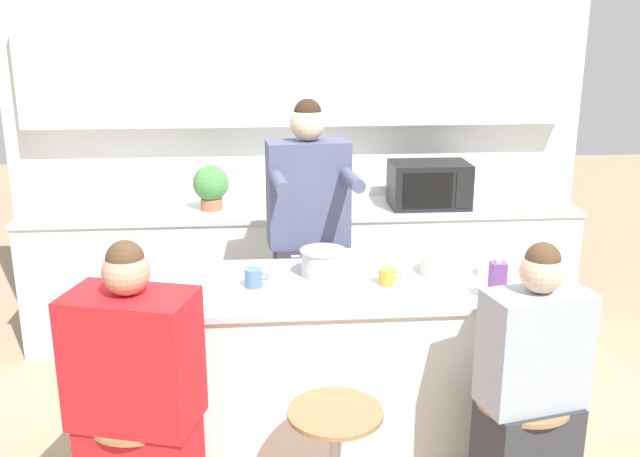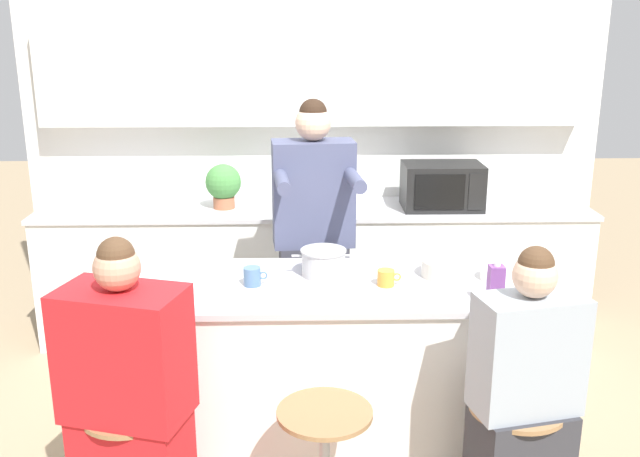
{
  "view_description": "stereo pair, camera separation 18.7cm",
  "coord_description": "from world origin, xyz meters",
  "px_view_note": "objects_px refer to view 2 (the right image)",
  "views": [
    {
      "loc": [
        -0.27,
        -3.18,
        2.14
      ],
      "look_at": [
        0.0,
        0.08,
        1.18
      ],
      "focal_mm": 40.0,
      "sensor_mm": 36.0,
      "label": 1
    },
    {
      "loc": [
        -0.08,
        -3.19,
        2.14
      ],
      "look_at": [
        0.0,
        0.08,
        1.18
      ],
      "focal_mm": 40.0,
      "sensor_mm": 36.0,
      "label": 2
    }
  ],
  "objects_px": {
    "person_cooking": "(314,259)",
    "juice_carton": "(496,285)",
    "fruit_bowl": "(446,268)",
    "cooking_pot": "(323,262)",
    "microwave": "(442,186)",
    "coffee_cup_far": "(386,278)",
    "banana_bunch": "(157,292)",
    "kitchen_island": "(320,370)",
    "person_wrapped_blanket": "(129,413)",
    "person_seated_near": "(522,418)",
    "potted_plant": "(223,184)",
    "coffee_cup_near": "(252,276)"
  },
  "relations": [
    {
      "from": "juice_carton",
      "to": "potted_plant",
      "type": "bearing_deg",
      "value": 128.19
    },
    {
      "from": "kitchen_island",
      "to": "coffee_cup_far",
      "type": "height_order",
      "value": "coffee_cup_far"
    },
    {
      "from": "cooking_pot",
      "to": "microwave",
      "type": "bearing_deg",
      "value": 57.75
    },
    {
      "from": "fruit_bowl",
      "to": "juice_carton",
      "type": "relative_size",
      "value": 1.22
    },
    {
      "from": "person_cooking",
      "to": "banana_bunch",
      "type": "bearing_deg",
      "value": -139.5
    },
    {
      "from": "potted_plant",
      "to": "cooking_pot",
      "type": "bearing_deg",
      "value": -65.13
    },
    {
      "from": "person_seated_near",
      "to": "coffee_cup_near",
      "type": "bearing_deg",
      "value": 137.64
    },
    {
      "from": "person_wrapped_blanket",
      "to": "coffee_cup_far",
      "type": "height_order",
      "value": "person_wrapped_blanket"
    },
    {
      "from": "person_seated_near",
      "to": "fruit_bowl",
      "type": "relative_size",
      "value": 5.55
    },
    {
      "from": "juice_carton",
      "to": "microwave",
      "type": "height_order",
      "value": "microwave"
    },
    {
      "from": "person_wrapped_blanket",
      "to": "fruit_bowl",
      "type": "xyz_separation_m",
      "value": [
        1.4,
        0.75,
        0.33
      ]
    },
    {
      "from": "person_seated_near",
      "to": "coffee_cup_far",
      "type": "height_order",
      "value": "person_seated_near"
    },
    {
      "from": "fruit_bowl",
      "to": "potted_plant",
      "type": "distance_m",
      "value": 1.86
    },
    {
      "from": "person_cooking",
      "to": "juice_carton",
      "type": "height_order",
      "value": "person_cooking"
    },
    {
      "from": "person_cooking",
      "to": "microwave",
      "type": "distance_m",
      "value": 1.25
    },
    {
      "from": "microwave",
      "to": "person_wrapped_blanket",
      "type": "bearing_deg",
      "value": -127.81
    },
    {
      "from": "fruit_bowl",
      "to": "juice_carton",
      "type": "bearing_deg",
      "value": -68.01
    },
    {
      "from": "coffee_cup_far",
      "to": "fruit_bowl",
      "type": "bearing_deg",
      "value": 21.45
    },
    {
      "from": "person_cooking",
      "to": "potted_plant",
      "type": "distance_m",
      "value": 1.1
    },
    {
      "from": "person_cooking",
      "to": "cooking_pot",
      "type": "height_order",
      "value": "person_cooking"
    },
    {
      "from": "kitchen_island",
      "to": "coffee_cup_far",
      "type": "xyz_separation_m",
      "value": [
        0.31,
        -0.04,
        0.5
      ]
    },
    {
      "from": "person_cooking",
      "to": "cooking_pot",
      "type": "xyz_separation_m",
      "value": [
        0.04,
        -0.46,
        0.14
      ]
    },
    {
      "from": "coffee_cup_near",
      "to": "person_wrapped_blanket",
      "type": "bearing_deg",
      "value": -125.09
    },
    {
      "from": "person_seated_near",
      "to": "potted_plant",
      "type": "xyz_separation_m",
      "value": [
        -1.41,
        2.14,
        0.49
      ]
    },
    {
      "from": "microwave",
      "to": "coffee_cup_near",
      "type": "bearing_deg",
      "value": -128.96
    },
    {
      "from": "person_seated_near",
      "to": "coffee_cup_near",
      "type": "relative_size",
      "value": 11.66
    },
    {
      "from": "banana_bunch",
      "to": "microwave",
      "type": "height_order",
      "value": "microwave"
    },
    {
      "from": "fruit_bowl",
      "to": "banana_bunch",
      "type": "height_order",
      "value": "fruit_bowl"
    },
    {
      "from": "cooking_pot",
      "to": "banana_bunch",
      "type": "height_order",
      "value": "cooking_pot"
    },
    {
      "from": "kitchen_island",
      "to": "cooking_pot",
      "type": "height_order",
      "value": "cooking_pot"
    },
    {
      "from": "banana_bunch",
      "to": "person_seated_near",
      "type": "bearing_deg",
      "value": -17.89
    },
    {
      "from": "person_wrapped_blanket",
      "to": "microwave",
      "type": "distance_m",
      "value": 2.69
    },
    {
      "from": "kitchen_island",
      "to": "coffee_cup_far",
      "type": "relative_size",
      "value": 17.3
    },
    {
      "from": "person_cooking",
      "to": "coffee_cup_far",
      "type": "xyz_separation_m",
      "value": [
        0.33,
        -0.61,
        0.11
      ]
    },
    {
      "from": "fruit_bowl",
      "to": "juice_carton",
      "type": "xyz_separation_m",
      "value": [
        0.15,
        -0.36,
        0.05
      ]
    },
    {
      "from": "coffee_cup_near",
      "to": "potted_plant",
      "type": "bearing_deg",
      "value": 100.98
    },
    {
      "from": "person_wrapped_blanket",
      "to": "person_seated_near",
      "type": "xyz_separation_m",
      "value": [
        1.58,
        0.0,
        -0.05
      ]
    },
    {
      "from": "kitchen_island",
      "to": "cooking_pot",
      "type": "relative_size",
      "value": 6.27
    },
    {
      "from": "microwave",
      "to": "juice_carton",
      "type": "bearing_deg",
      "value": -92.9
    },
    {
      "from": "person_cooking",
      "to": "kitchen_island",
      "type": "bearing_deg",
      "value": -92.74
    },
    {
      "from": "fruit_bowl",
      "to": "coffee_cup_far",
      "type": "height_order",
      "value": "fruit_bowl"
    },
    {
      "from": "person_cooking",
      "to": "microwave",
      "type": "xyz_separation_m",
      "value": [
        0.87,
        0.86,
        0.21
      ]
    },
    {
      "from": "kitchen_island",
      "to": "coffee_cup_near",
      "type": "bearing_deg",
      "value": -176.18
    },
    {
      "from": "coffee_cup_far",
      "to": "banana_bunch",
      "type": "relative_size",
      "value": 0.65
    },
    {
      "from": "cooking_pot",
      "to": "microwave",
      "type": "distance_m",
      "value": 1.56
    },
    {
      "from": "kitchen_island",
      "to": "person_wrapped_blanket",
      "type": "bearing_deg",
      "value": -139.3
    },
    {
      "from": "microwave",
      "to": "coffee_cup_far",
      "type": "bearing_deg",
      "value": -110.2
    },
    {
      "from": "fruit_bowl",
      "to": "potted_plant",
      "type": "bearing_deg",
      "value": 131.56
    },
    {
      "from": "coffee_cup_far",
      "to": "potted_plant",
      "type": "relative_size",
      "value": 0.38
    },
    {
      "from": "coffee_cup_far",
      "to": "potted_plant",
      "type": "height_order",
      "value": "potted_plant"
    }
  ]
}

